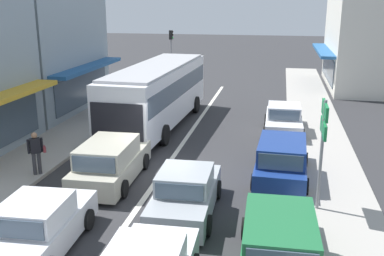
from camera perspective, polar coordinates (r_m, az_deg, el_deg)
The scene contains 17 objects.
ground_plane at distance 17.49m, azimuth -3.77°, elevation -5.63°, with size 140.00×140.00×0.00m, color #2D2D30.
lane_centre_line at distance 21.15m, azimuth -1.01°, elevation -1.70°, with size 0.20×28.00×0.01m, color silver.
sidewalk_left at distance 25.17m, azimuth -15.34°, elevation 0.78°, with size 5.20×44.00×0.14m, color #A39E96.
kerb_right at distance 22.70m, azimuth 15.58°, elevation -0.91°, with size 2.80×44.00×0.12m, color #A39E96.
shopfront_mid_block at distance 28.12m, azimuth -20.13°, elevation 10.25°, with size 7.51×8.50×8.16m.
building_right_far at distance 36.50m, azimuth 23.01°, elevation 11.39°, with size 8.30×10.25×8.56m.
city_bus at distance 23.31m, azimuth -4.38°, elevation 4.69°, with size 3.08×10.95×3.23m.
wagon_queue_far_back at distance 16.60m, azimuth -10.30°, elevation -4.32°, with size 2.02×4.54×1.58m.
sedan_adjacent_lane_lead at distance 12.74m, azimuth -18.98°, elevation -11.93°, with size 2.04×4.27×1.47m.
sedan_behind_bus_near at distance 14.01m, azimuth -0.81°, elevation -8.36°, with size 1.98×4.24×1.47m.
parked_wagon_kerb_front at distance 11.38m, azimuth 10.98°, elevation -14.35°, with size 2.03×4.55×1.58m.
parked_wagon_kerb_second at distance 16.84m, azimuth 11.31°, elevation -4.08°, with size 2.06×4.56×1.58m.
parked_sedan_kerb_third at distance 22.74m, azimuth 11.55°, elevation 0.96°, with size 1.94×4.22×1.47m.
traffic_light_downstreet at distance 34.80m, azimuth -2.67°, elevation 10.10°, with size 0.32×0.24×4.20m.
directional_road_sign at distance 13.97m, azimuth 16.35°, elevation -0.18°, with size 0.10×1.40×3.60m.
pedestrian_with_handbag_near at distance 24.88m, azimuth -11.01°, elevation 3.25°, with size 0.38×0.66×1.63m.
pedestrian_browsing_midblock at distance 17.56m, azimuth -19.19°, elevation -2.73°, with size 0.58×0.53×1.63m.
Camera 1 is at (4.25, -15.69, 6.45)m, focal length 42.00 mm.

